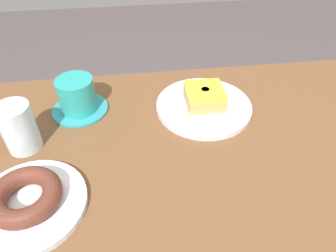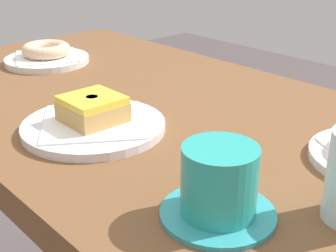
{
  "view_description": "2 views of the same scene",
  "coord_description": "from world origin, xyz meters",
  "px_view_note": "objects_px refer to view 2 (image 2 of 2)",
  "views": [
    {
      "loc": [
        0.16,
        0.43,
        1.23
      ],
      "look_at": [
        0.1,
        -0.04,
        0.81
      ],
      "focal_mm": 32.72,
      "sensor_mm": 36.0,
      "label": 1
    },
    {
      "loc": [
        0.59,
        -0.52,
        1.08
      ],
      "look_at": [
        0.11,
        -0.08,
        0.8
      ],
      "focal_mm": 50.47,
      "sensor_mm": 36.0,
      "label": 2
    }
  ],
  "objects_px": {
    "plate_sugar_ring": "(47,60)",
    "coffee_cup": "(219,185)",
    "plate_glazed_square": "(94,126)",
    "donut_glazed_square": "(93,109)",
    "donut_sugar_ring": "(46,50)"
  },
  "relations": [
    {
      "from": "donut_sugar_ring",
      "to": "donut_glazed_square",
      "type": "distance_m",
      "value": 0.43
    },
    {
      "from": "donut_sugar_ring",
      "to": "coffee_cup",
      "type": "xyz_separation_m",
      "value": [
        0.7,
        -0.17,
        0.01
      ]
    },
    {
      "from": "plate_glazed_square",
      "to": "coffee_cup",
      "type": "distance_m",
      "value": 0.3
    },
    {
      "from": "plate_sugar_ring",
      "to": "donut_glazed_square",
      "type": "height_order",
      "value": "donut_glazed_square"
    },
    {
      "from": "donut_sugar_ring",
      "to": "plate_glazed_square",
      "type": "distance_m",
      "value": 0.43
    },
    {
      "from": "plate_glazed_square",
      "to": "donut_glazed_square",
      "type": "bearing_deg",
      "value": 0.0
    },
    {
      "from": "plate_glazed_square",
      "to": "coffee_cup",
      "type": "height_order",
      "value": "coffee_cup"
    },
    {
      "from": "plate_sugar_ring",
      "to": "donut_glazed_square",
      "type": "distance_m",
      "value": 0.43
    },
    {
      "from": "donut_sugar_ring",
      "to": "plate_glazed_square",
      "type": "xyz_separation_m",
      "value": [
        0.41,
        -0.14,
        -0.03
      ]
    },
    {
      "from": "donut_sugar_ring",
      "to": "donut_glazed_square",
      "type": "xyz_separation_m",
      "value": [
        0.41,
        -0.14,
        0.0
      ]
    },
    {
      "from": "plate_glazed_square",
      "to": "donut_glazed_square",
      "type": "height_order",
      "value": "donut_glazed_square"
    },
    {
      "from": "donut_glazed_square",
      "to": "plate_glazed_square",
      "type": "bearing_deg",
      "value": 180.0
    },
    {
      "from": "coffee_cup",
      "to": "plate_glazed_square",
      "type": "bearing_deg",
      "value": 173.74
    },
    {
      "from": "plate_sugar_ring",
      "to": "coffee_cup",
      "type": "relative_size",
      "value": 1.48
    },
    {
      "from": "plate_sugar_ring",
      "to": "donut_sugar_ring",
      "type": "relative_size",
      "value": 1.74
    }
  ]
}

